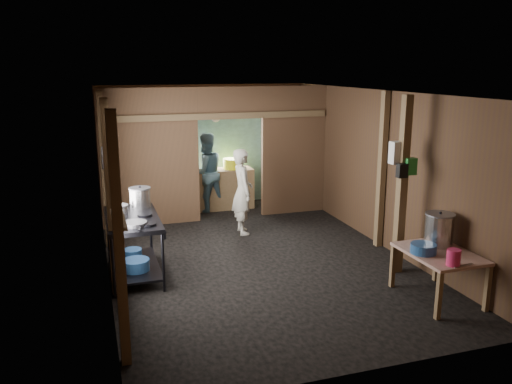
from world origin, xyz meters
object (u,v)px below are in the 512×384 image
object	(u,v)px
yellow_tub	(232,164)
cook	(242,191)
prep_table	(438,275)
stock_pot	(439,230)
gas_range	(134,247)
pink_bucket	(454,258)
stove_pot_large	(140,198)

from	to	relation	value
yellow_tub	cook	bearing A→B (deg)	-99.51
prep_table	yellow_tub	world-z (taller)	yellow_tub
prep_table	cook	bearing A→B (deg)	115.46
stock_pot	cook	distance (m)	3.68
gas_range	pink_bucket	xyz separation A→B (m)	(3.57, -2.43, 0.30)
stove_pot_large	cook	world-z (taller)	cook
stove_pot_large	pink_bucket	world-z (taller)	stove_pot_large
stove_pot_large	yellow_tub	size ratio (longest dim) A/B	0.85
prep_table	stock_pot	bearing A→B (deg)	58.53
stock_pot	cook	size ratio (longest dim) A/B	0.30
stove_pot_large	stock_pot	world-z (taller)	stove_pot_large
stove_pot_large	pink_bucket	size ratio (longest dim) A/B	1.64
cook	stove_pot_large	bearing A→B (deg)	119.23
gas_range	prep_table	bearing A→B (deg)	-28.24
gas_range	cook	distance (m)	2.55
prep_table	cook	xyz separation A→B (m)	(-1.64, 3.45, 0.46)
cook	pink_bucket	bearing A→B (deg)	-156.74
gas_range	cook	bearing A→B (deg)	35.23
stock_pot	yellow_tub	xyz separation A→B (m)	(-1.49, 4.98, 0.11)
prep_table	stove_pot_large	world-z (taller)	stove_pot_large
prep_table	stock_pot	world-z (taller)	stock_pot
stove_pot_large	yellow_tub	xyz separation A→B (m)	(2.19, 2.74, -0.08)
pink_bucket	gas_range	bearing A→B (deg)	145.73
prep_table	cook	world-z (taller)	cook
gas_range	yellow_tub	xyz separation A→B (m)	(2.36, 3.23, 0.51)
gas_range	pink_bucket	distance (m)	4.33
gas_range	stock_pot	size ratio (longest dim) A/B	3.28
stove_pot_large	pink_bucket	distance (m)	4.49
stove_pot_large	cook	size ratio (longest dim) A/B	0.21
gas_range	cook	xyz separation A→B (m)	(2.07, 1.46, 0.33)
prep_table	stock_pot	size ratio (longest dim) A/B	2.37
prep_table	stock_pot	distance (m)	0.60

